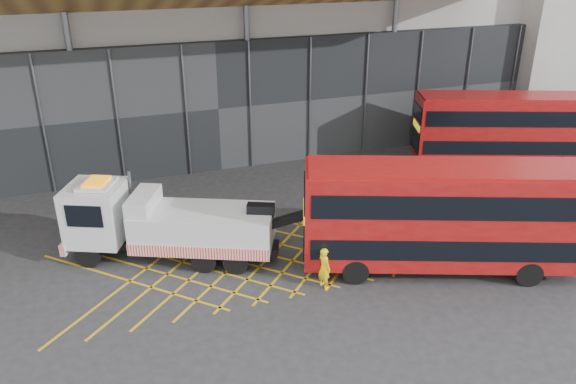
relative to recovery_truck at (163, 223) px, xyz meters
name	(u,v)px	position (x,y,z in m)	size (l,w,h in m)	color
ground_plane	(238,261)	(3.02, -1.50, -1.78)	(120.00, 120.00, 0.00)	#28282B
road_markings	(318,247)	(7.02, -1.50, -1.77)	(24.76, 7.16, 0.01)	gold
construction_building	(190,12)	(4.94, 16.90, 7.20)	(55.00, 23.97, 18.00)	gray
recovery_truck	(163,223)	(0.00, 0.00, 0.00)	(10.63, 6.28, 3.84)	black
bus_towed	(444,214)	(11.30, -5.13, 0.95)	(12.20, 6.94, 4.90)	maroon
bus_second	(506,127)	(22.43, 4.48, 0.80)	(11.56, 6.52, 4.64)	maroon
worker	(324,268)	(5.93, -4.71, -0.85)	(0.68, 0.44, 1.85)	yellow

